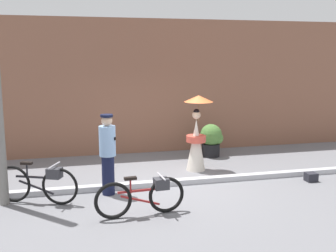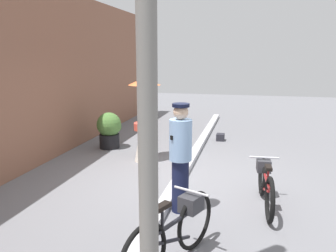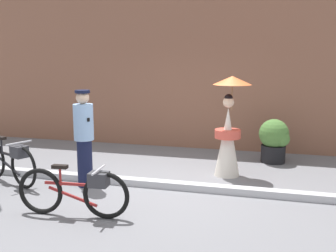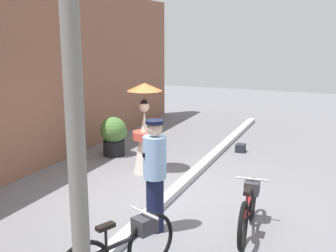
{
  "view_description": "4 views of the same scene",
  "coord_description": "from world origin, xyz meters",
  "px_view_note": "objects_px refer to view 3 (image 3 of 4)",
  "views": [
    {
      "loc": [
        -1.95,
        -8.33,
        2.85
      ],
      "look_at": [
        0.2,
        0.62,
        1.23
      ],
      "focal_mm": 42.87,
      "sensor_mm": 36.0,
      "label": 1
    },
    {
      "loc": [
        -6.06,
        -1.24,
        2.36
      ],
      "look_at": [
        -0.06,
        0.23,
        1.07
      ],
      "focal_mm": 36.07,
      "sensor_mm": 36.0,
      "label": 2
    },
    {
      "loc": [
        1.89,
        -6.42,
        2.23
      ],
      "look_at": [
        0.03,
        0.4,
        1.02
      ],
      "focal_mm": 42.98,
      "sensor_mm": 36.0,
      "label": 3
    },
    {
      "loc": [
        -6.42,
        -2.65,
        2.87
      ],
      "look_at": [
        0.37,
        0.23,
        1.21
      ],
      "focal_mm": 44.0,
      "sensor_mm": 36.0,
      "label": 4
    }
  ],
  "objects_px": {
    "bicycle_near_officer": "(10,160)",
    "potted_plant_by_door": "(274,139)",
    "person_with_parasol": "(228,128)",
    "person_officer": "(84,136)",
    "bicycle_far_side": "(77,191)"
  },
  "relations": [
    {
      "from": "bicycle_near_officer",
      "to": "potted_plant_by_door",
      "type": "xyz_separation_m",
      "value": [
        4.52,
        2.75,
        0.08
      ]
    },
    {
      "from": "bicycle_near_officer",
      "to": "person_officer",
      "type": "xyz_separation_m",
      "value": [
        1.36,
        0.22,
        0.48
      ]
    },
    {
      "from": "potted_plant_by_door",
      "to": "person_officer",
      "type": "bearing_deg",
      "value": -141.38
    },
    {
      "from": "person_with_parasol",
      "to": "potted_plant_by_door",
      "type": "relative_size",
      "value": 2.02
    },
    {
      "from": "bicycle_near_officer",
      "to": "person_officer",
      "type": "bearing_deg",
      "value": 9.27
    },
    {
      "from": "bicycle_far_side",
      "to": "person_officer",
      "type": "xyz_separation_m",
      "value": [
        -0.51,
        1.28,
        0.52
      ]
    },
    {
      "from": "bicycle_near_officer",
      "to": "bicycle_far_side",
      "type": "xyz_separation_m",
      "value": [
        1.87,
        -1.06,
        -0.04
      ]
    },
    {
      "from": "bicycle_far_side",
      "to": "potted_plant_by_door",
      "type": "height_order",
      "value": "potted_plant_by_door"
    },
    {
      "from": "person_with_parasol",
      "to": "potted_plant_by_door",
      "type": "bearing_deg",
      "value": 55.5
    },
    {
      "from": "person_officer",
      "to": "potted_plant_by_door",
      "type": "height_order",
      "value": "person_officer"
    },
    {
      "from": "bicycle_far_side",
      "to": "person_officer",
      "type": "height_order",
      "value": "person_officer"
    },
    {
      "from": "bicycle_far_side",
      "to": "person_with_parasol",
      "type": "relative_size",
      "value": 0.88
    },
    {
      "from": "person_with_parasol",
      "to": "potted_plant_by_door",
      "type": "xyz_separation_m",
      "value": [
        0.84,
        1.22,
        -0.41
      ]
    },
    {
      "from": "bicycle_near_officer",
      "to": "potted_plant_by_door",
      "type": "distance_m",
      "value": 5.29
    },
    {
      "from": "person_officer",
      "to": "person_with_parasol",
      "type": "distance_m",
      "value": 2.66
    }
  ]
}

